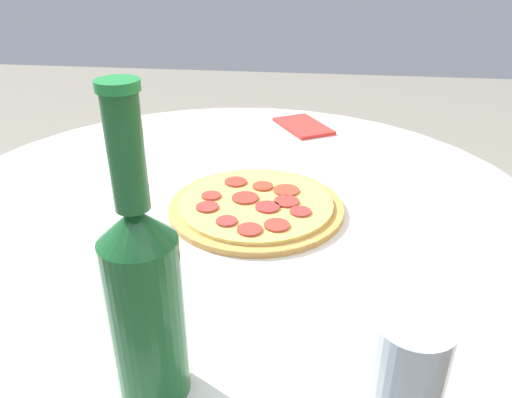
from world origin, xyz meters
name	(u,v)px	position (x,y,z in m)	size (l,w,h in m)	color
table	(235,275)	(0.00, 0.00, 0.55)	(1.04, 1.04, 0.71)	silver
pizza	(256,206)	(0.04, 0.04, 0.72)	(0.28, 0.28, 0.02)	#C68E47
beer_bottle	(144,295)	(0.41, -0.01, 0.83)	(0.07, 0.07, 0.30)	#195628
drinking_glass	(407,375)	(0.42, 0.22, 0.77)	(0.07, 0.07, 0.11)	#ADBCC6
napkin	(303,126)	(-0.38, 0.10, 0.72)	(0.17, 0.15, 0.01)	red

